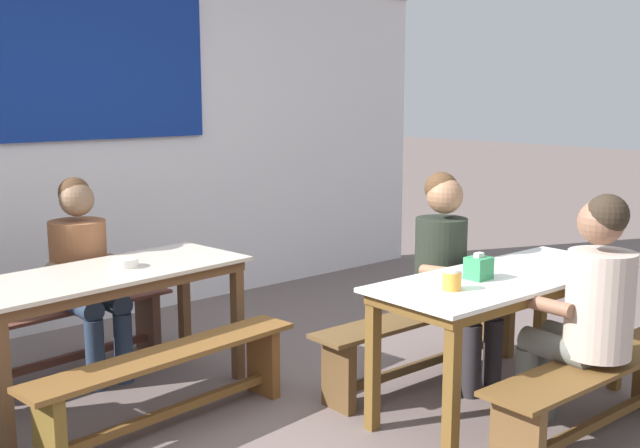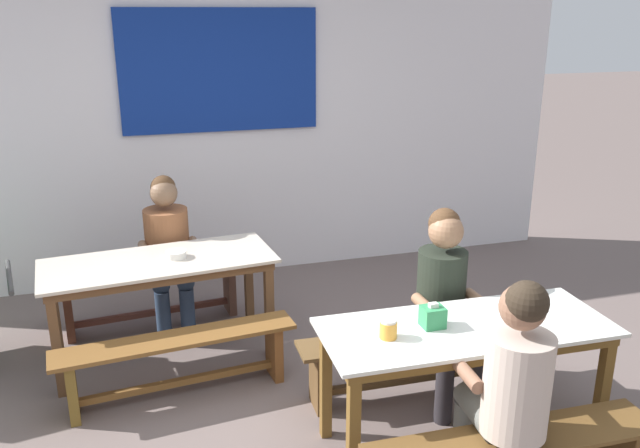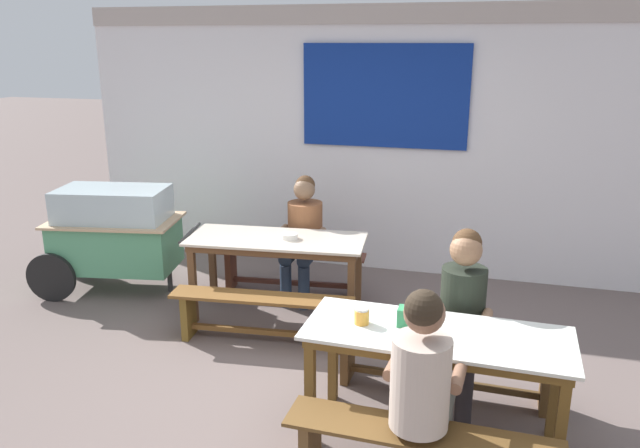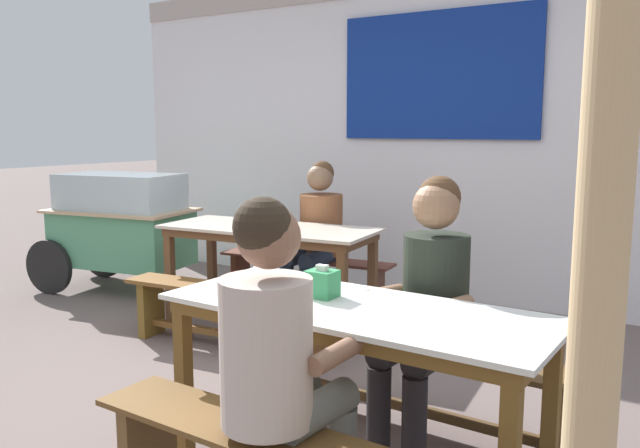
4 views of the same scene
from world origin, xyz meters
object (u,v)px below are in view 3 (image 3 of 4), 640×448
at_px(dining_table_far, 277,247).
at_px(bench_near_back, 443,358).
at_px(dining_table_near, 436,344).
at_px(person_near_front, 422,378).
at_px(person_right_near_table, 461,309).
at_px(bench_far_back, 291,267).
at_px(food_cart, 114,231).
at_px(condiment_jar, 362,316).
at_px(bench_far_front, 262,311).
at_px(person_center_facing, 303,230).
at_px(tissue_box, 408,316).
at_px(soup_bowl, 290,236).

relative_size(dining_table_far, bench_near_back, 1.00).
xyz_separation_m(dining_table_near, person_near_front, (-0.03, -0.49, 0.04)).
bearing_deg(person_right_near_table, dining_table_near, -103.78).
height_order(bench_far_back, food_cart, food_cart).
xyz_separation_m(dining_table_far, bench_near_back, (1.58, -0.96, -0.39)).
height_order(bench_near_back, condiment_jar, condiment_jar).
height_order(bench_far_front, person_near_front, person_near_front).
bearing_deg(dining_table_near, person_center_facing, 126.14).
distance_m(bench_far_back, condiment_jar, 2.43).
relative_size(bench_near_back, condiment_jar, 15.44).
bearing_deg(person_center_facing, tissue_box, -56.91).
xyz_separation_m(bench_far_front, person_right_near_table, (1.63, -0.47, 0.43)).
distance_m(bench_far_front, person_right_near_table, 1.75).
distance_m(person_near_front, tissue_box, 0.57).
bearing_deg(dining_table_far, tissue_box, -46.77).
bearing_deg(dining_table_far, condiment_jar, -54.11).
bearing_deg(bench_near_back, food_cart, 161.81).
relative_size(tissue_box, condiment_jar, 1.32).
xyz_separation_m(bench_near_back, tissue_box, (-0.20, -0.51, 0.53)).
xyz_separation_m(person_right_near_table, tissue_box, (-0.31, -0.44, 0.10)).
distance_m(bench_far_back, bench_far_front, 1.12).
relative_size(bench_near_back, food_cart, 0.99).
height_order(dining_table_near, bench_far_back, dining_table_near).
height_order(dining_table_near, bench_near_back, dining_table_near).
height_order(dining_table_far, bench_near_back, dining_table_far).
height_order(person_near_front, person_right_near_table, person_right_near_table).
bearing_deg(bench_far_back, person_center_facing, -19.54).
height_order(dining_table_near, food_cart, food_cart).
bearing_deg(person_near_front, dining_table_near, 86.50).
bearing_deg(bench_far_front, tissue_box, -34.56).
bearing_deg(bench_far_back, tissue_box, -54.66).
distance_m(bench_near_back, person_center_facing, 2.12).
xyz_separation_m(bench_far_front, tissue_box, (1.33, -0.91, 0.53)).
distance_m(bench_far_back, tissue_box, 2.54).
distance_m(person_right_near_table, condiment_jar, 0.77).
bearing_deg(bench_far_back, bench_far_front, -84.43).
relative_size(dining_table_near, bench_far_front, 1.05).
distance_m(bench_far_front, soup_bowl, 0.75).
xyz_separation_m(bench_far_front, condiment_jar, (1.05, -0.97, 0.52)).
xyz_separation_m(bench_near_back, person_near_front, (-0.05, -1.05, 0.43)).
height_order(bench_far_back, bench_near_back, same).
xyz_separation_m(person_center_facing, tissue_box, (1.28, -1.97, 0.13)).
relative_size(tissue_box, soup_bowl, 0.97).
bearing_deg(condiment_jar, tissue_box, 10.28).
bearing_deg(condiment_jar, bench_far_back, 119.08).
distance_m(bench_far_back, soup_bowl, 0.77).
bearing_deg(person_near_front, person_right_near_table, 81.33).
height_order(person_right_near_table, condiment_jar, person_right_near_table).
xyz_separation_m(dining_table_far, condiment_jar, (1.10, -1.52, 0.13)).
distance_m(bench_near_back, person_near_front, 1.14).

